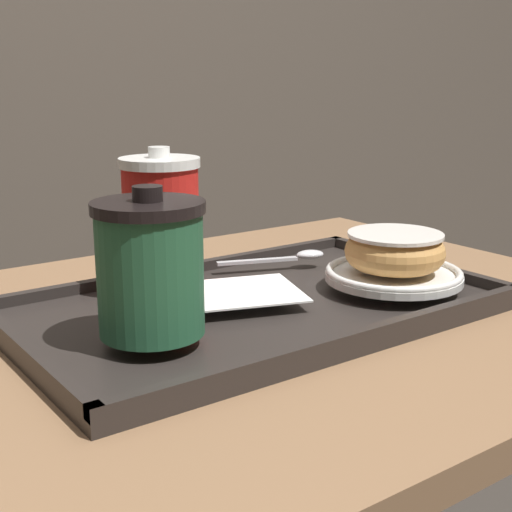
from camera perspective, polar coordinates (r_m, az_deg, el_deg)
cafe_table at (r=0.86m, az=1.08°, el=-15.71°), size 0.81×0.66×0.74m
serving_tray at (r=0.76m, az=0.00°, el=-4.15°), size 0.50×0.30×0.02m
napkin_paper at (r=0.75m, az=-1.09°, el=-2.97°), size 0.15×0.14×0.00m
coffee_cup_front at (r=0.63m, az=-8.46°, el=-0.89°), size 0.10×0.10×0.13m
coffee_cup_rear at (r=0.77m, az=-7.58°, el=2.70°), size 0.09×0.09×0.15m
plate_with_chocolate_donut at (r=0.81m, az=10.95°, el=-1.44°), size 0.15×0.15×0.01m
donut_chocolate_glazed at (r=0.80m, az=11.04°, el=0.44°), size 0.11×0.11×0.04m
spoon at (r=0.89m, az=3.21°, el=-0.02°), size 0.13×0.06×0.01m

